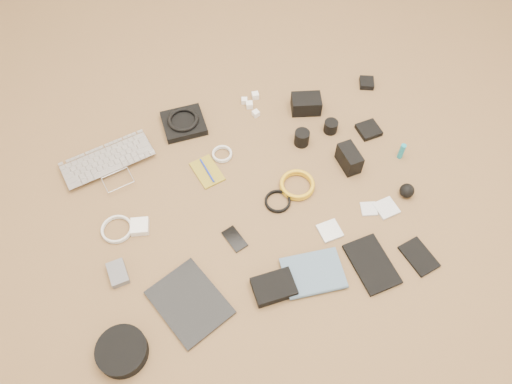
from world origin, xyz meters
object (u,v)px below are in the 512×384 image
object	(u,v)px
phone	(235,239)
paperback	(319,294)
laptop	(113,170)
headphone_case	(122,351)
tablet	(190,302)
dslr_camera	(306,104)

from	to	relation	value
phone	paperback	world-z (taller)	paperback
laptop	headphone_case	bearing A→B (deg)	-108.16
laptop	phone	distance (m)	0.60
headphone_case	tablet	bearing A→B (deg)	22.36
laptop	dslr_camera	xyz separation A→B (m)	(0.89, 0.08, 0.02)
dslr_camera	laptop	bearing A→B (deg)	-160.65
laptop	tablet	bearing A→B (deg)	-87.28
dslr_camera	phone	bearing A→B (deg)	-118.30
dslr_camera	tablet	size ratio (longest dim) A/B	0.48
dslr_camera	tablet	xyz separation A→B (m)	(-0.72, -0.73, -0.03)
tablet	headphone_case	distance (m)	0.27
tablet	headphone_case	world-z (taller)	headphone_case
laptop	tablet	distance (m)	0.68
laptop	dslr_camera	bearing A→B (deg)	-6.73
headphone_case	paperback	bearing A→B (deg)	-0.58
dslr_camera	headphone_case	world-z (taller)	dslr_camera
phone	headphone_case	size ratio (longest dim) A/B	0.61
tablet	phone	xyz separation A→B (m)	(0.22, 0.20, -0.00)
tablet	paperback	distance (m)	0.46
laptop	tablet	xyz separation A→B (m)	(0.17, -0.65, -0.01)
laptop	tablet	world-z (taller)	laptop
paperback	headphone_case	bearing A→B (deg)	94.33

